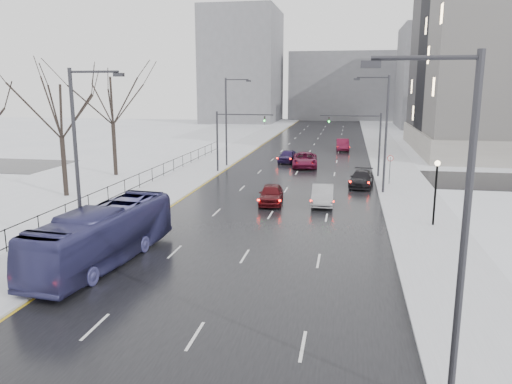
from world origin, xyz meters
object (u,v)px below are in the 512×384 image
Objects in this scene: tree_park_d at (67,197)px; streetlight_l_far at (228,118)px; tree_park_e at (116,176)px; streetlight_r_near at (456,223)px; no_uturn_sign at (390,161)px; mast_signal_right at (369,137)px; lamppost_r_mid at (436,183)px; sedan_right_near at (323,195)px; sedan_right_cross at (305,160)px; sedan_right_distant at (343,145)px; sedan_center_far at (288,156)px; mast_signal_left at (227,134)px; sedan_center_near at (271,194)px; sedan_right_far at (361,179)px; streetlight_l_near at (80,156)px; streetlight_r_mid at (383,128)px; bus at (104,235)px.

tree_park_d is 1.25× the size of streetlight_l_far.
tree_park_e is at bearing 92.29° from tree_park_d.
streetlight_r_near reaches higher than no_uturn_sign.
mast_signal_right is at bearing -14.48° from streetlight_l_far.
sedan_right_near is (-7.50, 5.00, -2.13)m from lamppost_r_mid.
mast_signal_right is (25.53, 4.00, 4.11)m from tree_park_e.
sedan_right_distant is at bearing 71.44° from sedan_right_cross.
sedan_right_cross is 3.96m from sedan_center_far.
streetlight_l_far is 21.93m from sedan_right_distant.
mast_signal_left is (10.87, 4.00, 4.11)m from tree_park_e.
mast_signal_right is 12.90m from sedan_center_far.
streetlight_l_far is 2.23× the size of sedan_center_near.
sedan_right_far is at bearing 66.56° from sedan_right_near.
tree_park_d is 29.23m from lamppost_r_mid.
sedan_right_far is (-2.57, -1.11, -1.54)m from no_uturn_sign.
tree_park_d is at bearing 176.94° from sedan_center_near.
sedan_right_cross reaches higher than sedan_center_near.
streetlight_l_near reaches higher than mast_signal_right.
sedan_right_far is at bearing -63.89° from sedan_right_cross.
streetlight_r_mid is at bearing -27.31° from mast_signal_left.
sedan_center_near is at bearing -97.60° from sedan_right_cross.
lamppost_r_mid is (29.20, -14.00, 2.94)m from tree_park_e.
streetlight_l_far reaches higher than tree_park_d.
no_uturn_sign is 25.73m from sedan_right_distant.
lamppost_r_mid is 12.55m from sedan_center_near.
mast_signal_left is 9.96m from sedan_right_cross.
sedan_right_near is 18.48m from sedan_right_cross.
sedan_center_near is (7.67, -17.46, -4.81)m from streetlight_l_far.
sedan_center_near is 0.76× the size of sedan_right_cross.
lamppost_r_mid is (28.80, -4.00, 2.94)m from tree_park_d.
streetlight_l_far is at bearing 155.27° from no_uturn_sign.
no_uturn_sign is 10.75m from sedan_right_near.
streetlight_l_near reaches higher than tree_park_e.
sedan_right_near is (-4.67, 25.00, -4.80)m from streetlight_r_near.
sedan_right_far is at bearing -156.66° from no_uturn_sign.
streetlight_r_mid is at bearing 13.01° from tree_park_d.
lamppost_r_mid is 18.41m from mast_signal_right.
lamppost_r_mid is 20.79m from bus.
tree_park_d is at bearing -87.71° from tree_park_e.
streetlight_r_mid is 8.36m from sedan_right_near.
mast_signal_left is 10.56m from sedan_center_far.
streetlight_r_near is at bearing -67.82° from mast_signal_left.
streetlight_r_mid is 5.86m from sedan_right_far.
streetlight_r_near is at bearing -90.00° from streetlight_r_mid.
sedan_right_cross is (-8.70, 9.24, -1.44)m from no_uturn_sign.
streetlight_r_near is 26.47m from sedan_center_near.
streetlight_r_near is 1.68× the size of sedan_right_cross.
streetlight_l_far reaches higher than sedan_right_near.
streetlight_l_near is at bearing -107.85° from sedan_right_distant.
sedan_right_distant is (11.47, 49.61, -0.69)m from bus.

